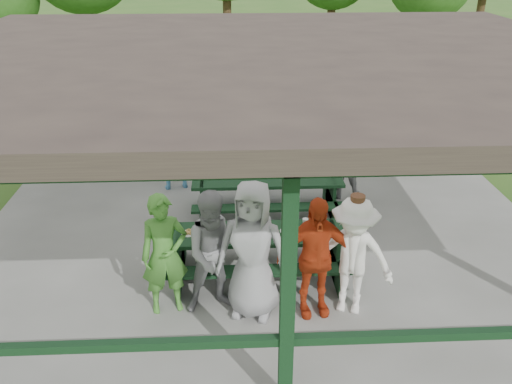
{
  "coord_description": "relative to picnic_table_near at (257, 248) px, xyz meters",
  "views": [
    {
      "loc": [
        -0.54,
        -8.29,
        4.85
      ],
      "look_at": [
        -0.15,
        -0.3,
        1.09
      ],
      "focal_mm": 38.0,
      "sensor_mm": 36.0,
      "label": 1
    }
  ],
  "objects": [
    {
      "name": "contestant_white_fedora",
      "position": [
        1.24,
        -0.94,
        0.39
      ],
      "size": [
        1.26,
        0.96,
        1.78
      ],
      "rotation": [
        0.0,
        0.0,
        -0.32
      ],
      "color": "white",
      "rests_on": "concrete_slab"
    },
    {
      "name": "spectator_lblue",
      "position": [
        0.07,
        2.73,
        0.25
      ],
      "size": [
        1.39,
        0.57,
        1.46
      ],
      "primitive_type": "imported",
      "rotation": [
        0.0,
        0.0,
        3.24
      ],
      "color": "#97B6E9",
      "rests_on": "concrete_slab"
    },
    {
      "name": "contestant_grey_mid",
      "position": [
        -0.11,
        -0.92,
        0.51
      ],
      "size": [
        1.1,
        0.86,
        1.98
      ],
      "primitive_type": "imported",
      "rotation": [
        0.0,
        0.0,
        -0.26
      ],
      "color": "#939396",
      "rests_on": "concrete_slab"
    },
    {
      "name": "farm_trailer",
      "position": [
        -3.23,
        8.18,
        0.03
      ],
      "size": [
        3.53,
        1.93,
        1.22
      ],
      "rotation": [
        0.0,
        0.0,
        -0.19
      ],
      "color": "#1B4499",
      "rests_on": "ground"
    },
    {
      "name": "picnic_table_far",
      "position": [
        0.29,
        2.0,
        0.0
      ],
      "size": [
        2.76,
        1.39,
        0.75
      ],
      "color": "black",
      "rests_on": "concrete_slab"
    },
    {
      "name": "pickup_truck",
      "position": [
        3.27,
        9.99,
        0.22
      ],
      "size": [
        6.33,
        4.97,
        1.6
      ],
      "primitive_type": "imported",
      "rotation": [
        0.0,
        0.0,
        1.1
      ],
      "color": "silver",
      "rests_on": "ground"
    },
    {
      "name": "spectator_blue",
      "position": [
        -1.55,
        3.32,
        0.49
      ],
      "size": [
        0.8,
        0.63,
        1.94
      ],
      "primitive_type": "imported",
      "rotation": [
        0.0,
        0.0,
        3.4
      ],
      "color": "teal",
      "rests_on": "concrete_slab"
    },
    {
      "name": "pavilion_structure",
      "position": [
        0.17,
        1.2,
        2.59
      ],
      "size": [
        10.6,
        8.6,
        3.24
      ],
      "color": "black",
      "rests_on": "concrete_slab"
    },
    {
      "name": "spectator_grey",
      "position": [
        1.85,
        2.76,
        0.32
      ],
      "size": [
        0.84,
        0.69,
        1.6
      ],
      "primitive_type": "imported",
      "rotation": [
        0.0,
        0.0,
        3.04
      ],
      "color": "gray",
      "rests_on": "concrete_slab"
    },
    {
      "name": "concrete_slab",
      "position": [
        0.17,
        1.2,
        -0.53
      ],
      "size": [
        10.0,
        8.0,
        0.1
      ],
      "primitive_type": "cube",
      "color": "slate",
      "rests_on": "ground"
    },
    {
      "name": "contestant_red",
      "position": [
        0.72,
        -0.95,
        0.4
      ],
      "size": [
        1.07,
        0.55,
        1.76
      ],
      "primitive_type": "imported",
      "rotation": [
        0.0,
        0.0,
        0.12
      ],
      "color": "#B73413",
      "rests_on": "concrete_slab"
    },
    {
      "name": "picnic_table_near",
      "position": [
        0.0,
        0.0,
        0.0
      ],
      "size": [
        2.72,
        1.39,
        0.75
      ],
      "color": "black",
      "rests_on": "concrete_slab"
    },
    {
      "name": "contestant_grey_left",
      "position": [
        -0.61,
        -0.79,
        0.42
      ],
      "size": [
        0.99,
        0.84,
        1.79
      ],
      "primitive_type": "imported",
      "rotation": [
        0.0,
        0.0,
        0.21
      ],
      "color": "gray",
      "rests_on": "concrete_slab"
    },
    {
      "name": "table_setting",
      "position": [
        0.14,
        0.02,
        0.31
      ],
      "size": [
        2.25,
        0.45,
        0.1
      ],
      "color": "white",
      "rests_on": "picnic_table_near"
    },
    {
      "name": "contestant_green",
      "position": [
        -1.3,
        -0.79,
        0.4
      ],
      "size": [
        0.72,
        0.56,
        1.76
      ],
      "primitive_type": "imported",
      "rotation": [
        0.0,
        0.0,
        0.24
      ],
      "color": "#43862E",
      "rests_on": "concrete_slab"
    },
    {
      "name": "ground",
      "position": [
        0.17,
        1.2,
        -0.58
      ],
      "size": [
        90.0,
        90.0,
        0.0
      ],
      "primitive_type": "plane",
      "color": "#2E591B",
      "rests_on": "ground"
    }
  ]
}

